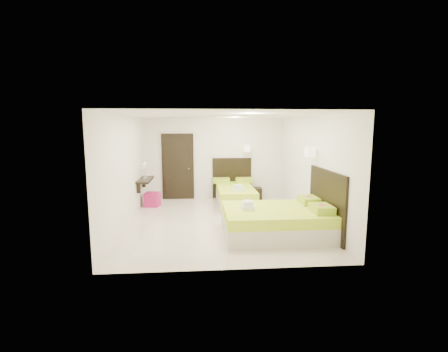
{
  "coord_description": "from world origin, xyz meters",
  "views": [
    {
      "loc": [
        -0.56,
        -7.77,
        2.33
      ],
      "look_at": [
        0.1,
        0.3,
        1.1
      ],
      "focal_mm": 26.0,
      "sensor_mm": 36.0,
      "label": 1
    }
  ],
  "objects": [
    {
      "name": "bed_single",
      "position": [
        0.56,
        1.79,
        0.32
      ],
      "size": [
        1.27,
        2.12,
        1.75
      ],
      "color": "beige",
      "rests_on": "ground"
    },
    {
      "name": "nightstand",
      "position": [
        1.26,
        2.38,
        0.2
      ],
      "size": [
        0.48,
        0.43,
        0.39
      ],
      "primitive_type": "cube",
      "rotation": [
        0.0,
        0.0,
        -0.09
      ],
      "color": "black",
      "rests_on": "ground"
    },
    {
      "name": "bed_double",
      "position": [
        1.2,
        -1.09,
        0.33
      ],
      "size": [
        2.26,
        1.92,
        1.87
      ],
      "color": "beige",
      "rests_on": "ground"
    },
    {
      "name": "floor",
      "position": [
        0.0,
        0.0,
        0.0
      ],
      "size": [
        5.5,
        5.5,
        0.0
      ],
      "primitive_type": "plane",
      "color": "beige",
      "rests_on": "ground"
    },
    {
      "name": "door",
      "position": [
        -1.2,
        2.7,
        1.05
      ],
      "size": [
        1.02,
        0.15,
        2.14
      ],
      "color": "black",
      "rests_on": "ground"
    },
    {
      "name": "ottoman",
      "position": [
        -1.91,
        1.75,
        0.2
      ],
      "size": [
        0.48,
        0.48,
        0.41
      ],
      "primitive_type": "cube",
      "rotation": [
        0.0,
        0.0,
        -0.2
      ],
      "color": "#A81657",
      "rests_on": "ground"
    },
    {
      "name": "console_shelf",
      "position": [
        -2.08,
        1.6,
        0.82
      ],
      "size": [
        0.35,
        1.2,
        0.78
      ],
      "color": "black",
      "rests_on": "ground"
    }
  ]
}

